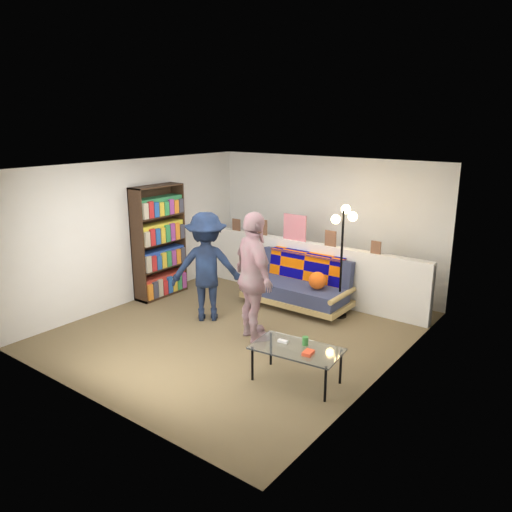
{
  "coord_description": "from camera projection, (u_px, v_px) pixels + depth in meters",
  "views": [
    {
      "loc": [
        4.32,
        -5.35,
        3.02
      ],
      "look_at": [
        0.0,
        0.4,
        1.05
      ],
      "focal_mm": 35.0,
      "sensor_mm": 36.0,
      "label": 1
    }
  ],
  "objects": [
    {
      "name": "coffee_table",
      "position": [
        297.0,
        350.0,
        5.85
      ],
      "size": [
        1.1,
        0.69,
        0.54
      ],
      "color": "black",
      "rests_on": "ground"
    },
    {
      "name": "ledge_decor",
      "position": [
        293.0,
        230.0,
        8.62
      ],
      "size": [
        2.97,
        0.02,
        0.45
      ],
      "color": "brown",
      "rests_on": "half_wall_ledge"
    },
    {
      "name": "person_left",
      "position": [
        207.0,
        267.0,
        7.63
      ],
      "size": [
        1.24,
        1.18,
        1.69
      ],
      "primitive_type": "imported",
      "rotation": [
        0.0,
        0.0,
        3.84
      ],
      "color": "black",
      "rests_on": "ground"
    },
    {
      "name": "ground",
      "position": [
        240.0,
        330.0,
        7.43
      ],
      "size": [
        5.0,
        5.0,
        0.0
      ],
      "primitive_type": "plane",
      "color": "brown",
      "rests_on": "ground"
    },
    {
      "name": "bookshelf",
      "position": [
        159.0,
        245.0,
        8.67
      ],
      "size": [
        0.33,
        0.98,
        1.95
      ],
      "color": "black",
      "rests_on": "ground"
    },
    {
      "name": "futon_sofa",
      "position": [
        299.0,
        286.0,
        8.28
      ],
      "size": [
        1.79,
        0.88,
        0.77
      ],
      "color": "tan",
      "rests_on": "ground"
    },
    {
      "name": "person_right",
      "position": [
        254.0,
        277.0,
        6.88
      ],
      "size": [
        1.15,
        0.93,
        1.84
      ],
      "primitive_type": "imported",
      "rotation": [
        0.0,
        0.0,
        2.61
      ],
      "color": "pink",
      "rests_on": "ground"
    },
    {
      "name": "room_shell",
      "position": [
        259.0,
        214.0,
        7.35
      ],
      "size": [
        4.6,
        5.05,
        2.45
      ],
      "color": "silver",
      "rests_on": "ground"
    },
    {
      "name": "floor_lamp",
      "position": [
        343.0,
        239.0,
        7.64
      ],
      "size": [
        0.41,
        0.34,
        1.77
      ],
      "color": "black",
      "rests_on": "ground"
    },
    {
      "name": "half_wall_ledge",
      "position": [
        304.0,
        269.0,
        8.68
      ],
      "size": [
        4.45,
        0.15,
        1.0
      ],
      "primitive_type": "cube",
      "color": "silver",
      "rests_on": "ground"
    }
  ]
}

